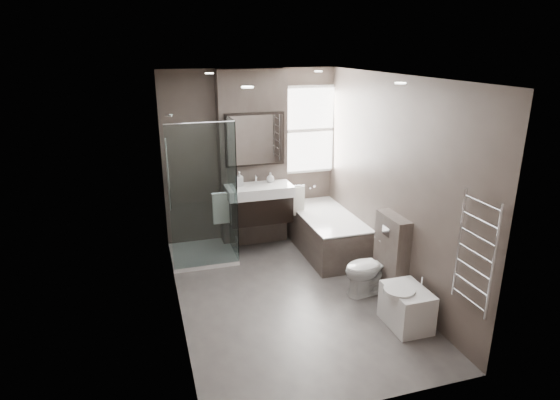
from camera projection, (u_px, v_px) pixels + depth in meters
name	position (u px, v px, depth m)	size (l,w,h in m)	color
room	(290.00, 195.00, 5.29)	(2.70, 3.90, 2.70)	#575350
vanity_pier	(253.00, 160.00, 6.90)	(1.00, 0.25, 2.60)	#4F443E
vanity	(259.00, 203.00, 6.76)	(0.95, 0.47, 0.66)	black
mirror_cabinet	(255.00, 140.00, 6.64)	(0.86, 0.08, 0.76)	black
towel_left	(221.00, 208.00, 6.59)	(0.24, 0.06, 0.44)	silver
towel_right	(296.00, 201.00, 6.90)	(0.24, 0.06, 0.44)	silver
shower_enclosure	(209.00, 226.00, 6.56)	(0.90, 0.90, 2.00)	white
bathtub	(326.00, 231.00, 6.85)	(0.75, 1.60, 0.57)	#4F443E
window	(308.00, 130.00, 7.12)	(0.98, 0.06, 1.33)	white
toilet	(370.00, 268.00, 5.68)	(0.38, 0.66, 0.68)	white
cistern_box	(391.00, 255.00, 5.65)	(0.19, 0.55, 1.00)	#4F443E
bidet	(406.00, 306.00, 5.04)	(0.47, 0.55, 0.57)	white
towel_radiator	(476.00, 253.00, 4.24)	(0.03, 0.49, 1.10)	silver
soap_bottle_a	(239.00, 179.00, 6.63)	(0.09, 0.10, 0.21)	white
soap_bottle_b	(270.00, 177.00, 6.82)	(0.11, 0.11, 0.15)	white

